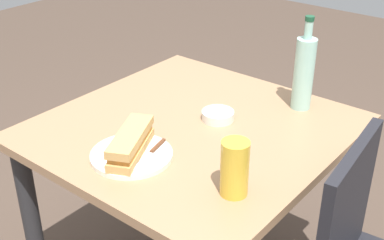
{
  "coord_description": "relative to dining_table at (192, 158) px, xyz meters",
  "views": [
    {
      "loc": [
        1.13,
        0.91,
        1.52
      ],
      "look_at": [
        0.0,
        0.0,
        0.75
      ],
      "focal_mm": 48.18,
      "sensor_mm": 36.0,
      "label": 1
    }
  ],
  "objects": [
    {
      "name": "beer_glass",
      "position": [
        0.22,
        0.31,
        0.2
      ],
      "size": [
        0.07,
        0.07,
        0.15
      ],
      "primitive_type": "cylinder",
      "color": "gold",
      "rests_on": "dining_table"
    },
    {
      "name": "knife_near",
      "position": [
        0.22,
        0.03,
        0.14
      ],
      "size": [
        0.18,
        0.05,
        0.01
      ],
      "color": "silver",
      "rests_on": "plate_near"
    },
    {
      "name": "baguette_sandwich_near",
      "position": [
        0.26,
        -0.01,
        0.17
      ],
      "size": [
        0.24,
        0.16,
        0.07
      ],
      "color": "tan",
      "rests_on": "plate_near"
    },
    {
      "name": "dining_table",
      "position": [
        0.0,
        0.0,
        0.0
      ],
      "size": [
        0.91,
        0.89,
        0.73
      ],
      "color": "#997251",
      "rests_on": "ground"
    },
    {
      "name": "olive_bowl",
      "position": [
        -0.08,
        0.04,
        0.14
      ],
      "size": [
        0.11,
        0.11,
        0.03
      ],
      "primitive_type": "cylinder",
      "color": "silver",
      "rests_on": "dining_table"
    },
    {
      "name": "plate_near",
      "position": [
        0.26,
        -0.01,
        0.13
      ],
      "size": [
        0.24,
        0.24,
        0.01
      ],
      "primitive_type": "cylinder",
      "color": "silver",
      "rests_on": "dining_table"
    },
    {
      "name": "water_bottle",
      "position": [
        -0.34,
        0.21,
        0.25
      ],
      "size": [
        0.07,
        0.07,
        0.32
      ],
      "color": "#99C6B7",
      "rests_on": "dining_table"
    }
  ]
}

